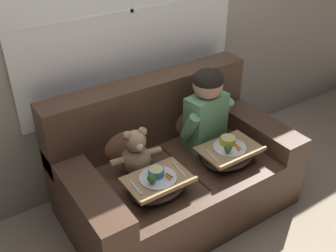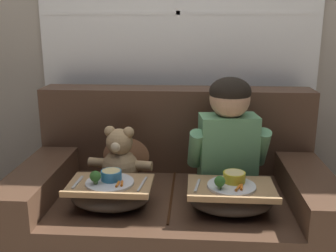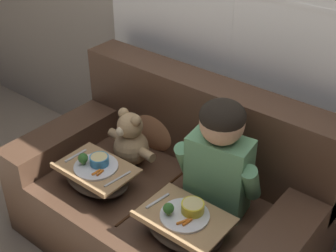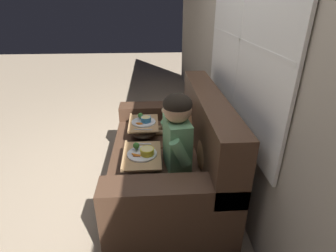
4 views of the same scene
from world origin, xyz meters
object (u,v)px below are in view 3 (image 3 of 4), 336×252
(throw_pillow_behind_child, at_px, (242,159))
(lap_tray_child, at_px, (184,225))
(couch, at_px, (172,196))
(throw_pillow_behind_teddy, at_px, (157,122))
(teddy_bear, at_px, (130,142))
(lap_tray_teddy, at_px, (97,175))
(child_figure, at_px, (220,152))

(throw_pillow_behind_child, height_order, lap_tray_child, throw_pillow_behind_child)
(couch, relative_size, throw_pillow_behind_teddy, 4.34)
(throw_pillow_behind_teddy, bearing_deg, teddy_bear, -90.14)
(throw_pillow_behind_child, bearing_deg, couch, -142.71)
(throw_pillow_behind_child, relative_size, throw_pillow_behind_teddy, 0.97)
(teddy_bear, bearing_deg, couch, 1.76)
(lap_tray_teddy, bearing_deg, throw_pillow_behind_child, 40.37)
(throw_pillow_behind_child, relative_size, teddy_bear, 0.98)
(child_figure, bearing_deg, couch, 178.93)
(teddy_bear, height_order, lap_tray_child, teddy_bear)
(child_figure, height_order, lap_tray_teddy, child_figure)
(couch, relative_size, throw_pillow_behind_child, 4.49)
(teddy_bear, bearing_deg, child_figure, 0.35)
(lap_tray_child, height_order, lap_tray_teddy, lap_tray_teddy)
(throw_pillow_behind_child, distance_m, lap_tray_child, 0.50)
(child_figure, bearing_deg, throw_pillow_behind_child, 90.04)
(throw_pillow_behind_child, bearing_deg, lap_tray_child, -90.00)
(child_figure, xyz_separation_m, lap_tray_child, (-0.00, -0.27, -0.26))
(couch, relative_size, lap_tray_teddy, 3.97)
(lap_tray_teddy, bearing_deg, throw_pillow_behind_teddy, 89.94)
(lap_tray_child, bearing_deg, couch, 136.81)
(lap_tray_teddy, bearing_deg, teddy_bear, 90.00)
(couch, distance_m, throw_pillow_behind_child, 0.45)
(throw_pillow_behind_child, distance_m, throw_pillow_behind_teddy, 0.58)
(couch, height_order, child_figure, child_figure)
(throw_pillow_behind_teddy, xyz_separation_m, lap_tray_teddy, (-0.00, -0.50, -0.09))
(throw_pillow_behind_child, relative_size, lap_tray_teddy, 0.88)
(couch, xyz_separation_m, throw_pillow_behind_child, (0.29, 0.22, 0.27))
(throw_pillow_behind_teddy, relative_size, lap_tray_child, 0.89)
(lap_tray_teddy, bearing_deg, lap_tray_child, 0.06)
(teddy_bear, relative_size, lap_tray_teddy, 0.90)
(throw_pillow_behind_teddy, distance_m, child_figure, 0.65)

